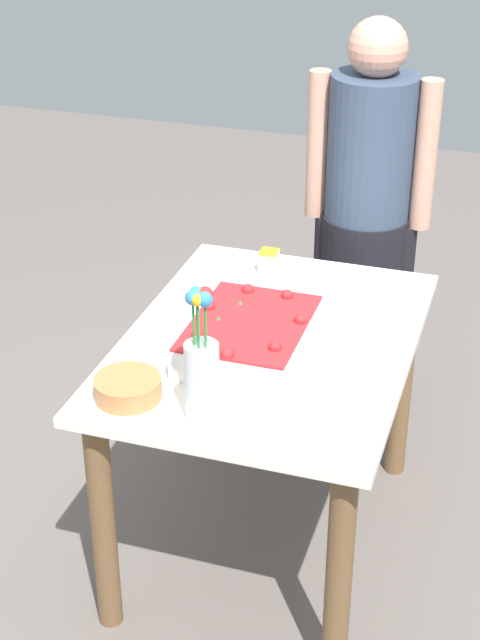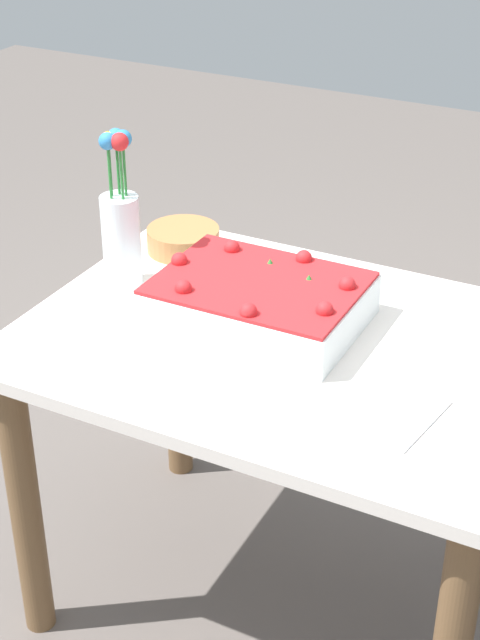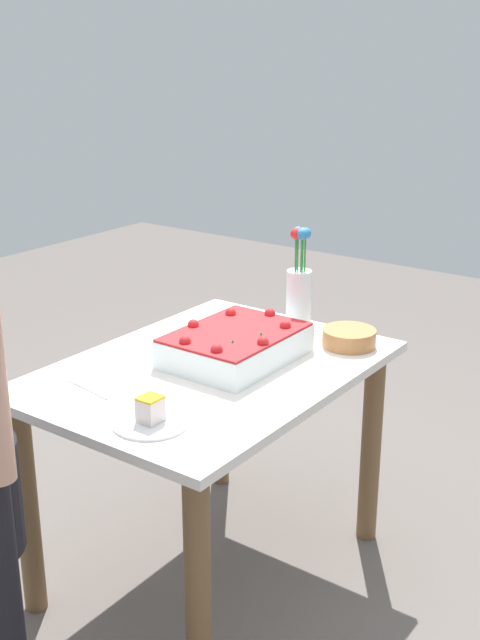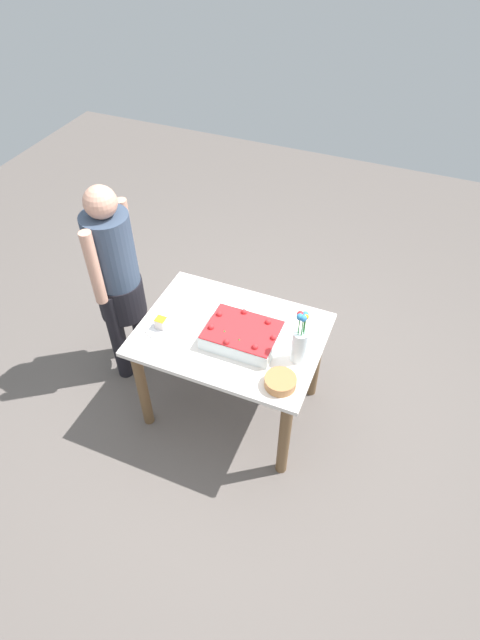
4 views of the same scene
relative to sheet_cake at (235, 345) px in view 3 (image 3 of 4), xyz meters
name	(u,v)px [view 3 (image 3 of 4)]	position (x,y,z in m)	size (l,w,h in m)	color
ground_plane	(212,569)	(-0.09, 0.03, -0.80)	(8.00, 8.00, 0.00)	#615954
dining_table	(210,408)	(-0.09, 0.03, -0.19)	(1.11, 0.81, 0.75)	silver
sheet_cake	(235,345)	(0.00, 0.00, 0.00)	(0.43, 0.32, 0.12)	white
serving_plate_with_slice	(151,417)	(-0.50, -0.09, -0.03)	(0.20, 0.20, 0.08)	white
cake_knife	(90,389)	(-0.43, 0.20, -0.05)	(0.19, 0.02, 0.00)	silver
flower_vase	(299,291)	(0.35, -0.01, 0.09)	(0.09, 0.09, 0.37)	white
fruit_bowl	(349,338)	(0.32, -0.23, -0.02)	(0.18, 0.18, 0.06)	#B37542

